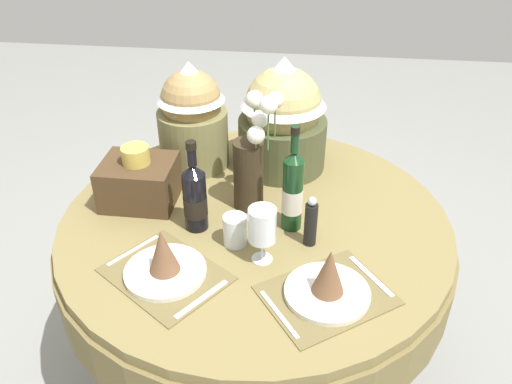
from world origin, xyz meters
name	(u,v)px	position (x,y,z in m)	size (l,w,h in m)	color
ground	(255,365)	(0.00, 0.00, 0.00)	(8.00, 8.00, 0.00)	gray
dining_table	(255,249)	(0.00, 0.00, 0.63)	(1.33, 1.33, 0.77)	olive
place_setting_left	(164,262)	(-0.22, -0.32, 0.81)	(0.43, 0.41, 0.16)	brown
place_setting_right	(328,283)	(0.25, -0.34, 0.81)	(0.43, 0.41, 0.16)	brown
flower_vase	(252,159)	(-0.02, 0.07, 0.95)	(0.16, 0.18, 0.43)	#332819
wine_bottle_left	(293,191)	(0.13, -0.04, 0.91)	(0.07, 0.07, 0.36)	#143819
wine_bottle_centre	(195,197)	(-0.18, -0.08, 0.89)	(0.08, 0.08, 0.32)	black
wine_glass_right	(262,226)	(0.05, -0.21, 0.90)	(0.08, 0.08, 0.18)	silver
tumbler_near_right	(235,230)	(-0.04, -0.15, 0.82)	(0.07, 0.07, 0.10)	silver
pepper_mill	(311,223)	(0.19, -0.12, 0.85)	(0.04, 0.04, 0.17)	black
gift_tub_back_left	(192,112)	(-0.28, 0.33, 0.99)	(0.27, 0.27, 0.41)	olive
gift_tub_back_centre	(283,112)	(0.06, 0.36, 0.99)	(0.33, 0.33, 0.44)	#474C2D
woven_basket_side_left	(139,180)	(-0.41, 0.05, 0.85)	(0.25, 0.21, 0.21)	#47331E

